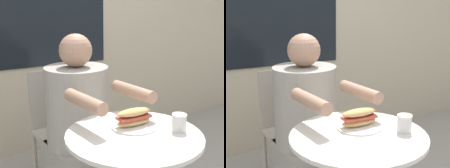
# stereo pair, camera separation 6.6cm
# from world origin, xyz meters

# --- Properties ---
(diner_chair) EXTENTS (0.41, 0.41, 0.87)m
(diner_chair) POSITION_xyz_m (-0.04, 0.89, 0.52)
(diner_chair) COLOR #ADA393
(diner_chair) RESTS_ON ground_plane
(seated_diner) EXTENTS (0.44, 0.72, 1.15)m
(seated_diner) POSITION_xyz_m (-0.02, 0.53, 0.49)
(seated_diner) COLOR gray
(seated_diner) RESTS_ON ground_plane
(sandwich_on_plate) EXTENTS (0.24, 0.24, 0.10)m
(sandwich_on_plate) POSITION_xyz_m (0.05, 0.07, 0.76)
(sandwich_on_plate) COLOR white
(sandwich_on_plate) RESTS_ON cafe_table
(drink_cup) EXTENTS (0.07, 0.07, 0.09)m
(drink_cup) POSITION_xyz_m (0.21, -0.08, 0.77)
(drink_cup) COLOR silver
(drink_cup) RESTS_ON cafe_table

